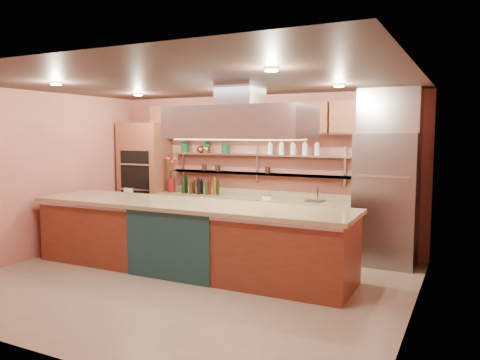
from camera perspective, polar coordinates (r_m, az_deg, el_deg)
The scene contains 21 objects.
floor at distance 6.87m, azimuth -6.28°, elevation -12.18°, with size 6.00×5.00×0.02m, color gray.
ceiling at distance 6.58m, azimuth -6.56°, elevation 11.80°, with size 6.00×5.00×0.02m, color black.
wall_back at distance 8.77m, azimuth 2.52°, elevation 1.17°, with size 6.00×0.04×2.80m, color #AF6152.
wall_front at distance 4.70m, azimuth -23.27°, elevation -3.34°, with size 6.00×0.04×2.80m, color #AF6152.
wall_left at distance 8.58m, azimuth -23.46°, elevation 0.59°, with size 0.04×5.00×2.80m, color #AF6152.
wall_right at distance 5.56m, azimuth 20.53°, elevation -1.90°, with size 0.04×5.00×2.80m, color #AF6152.
oven_stack at distance 9.79m, azimuth -11.48°, elevation 0.07°, with size 0.95×0.64×2.30m, color brown.
refrigerator at distance 7.79m, azimuth 17.38°, elevation -2.27°, with size 0.95×0.72×2.10m, color slate.
back_counter at distance 8.65m, azimuth 1.37°, elevation -5.15°, with size 3.84×0.64×0.93m, color tan.
wall_shelf_lower at distance 8.68m, azimuth 1.86°, elevation 0.79°, with size 3.60×0.26×0.03m, color #A7AAAE.
wall_shelf_upper at distance 8.65m, azimuth 1.87°, elevation 3.10°, with size 3.60×0.26×0.03m, color #A7AAAE.
upper_cabinets at distance 8.58m, azimuth 2.05°, elevation 7.41°, with size 4.60×0.36×0.55m, color brown.
range_hood at distance 6.60m, azimuth 0.04°, elevation 7.03°, with size 2.00×1.00×0.45m, color #A7AAAE.
ceiling_downlights at distance 6.74m, azimuth -5.61°, elevation 11.41°, with size 4.00×2.80×0.02m, color #FFE5A5.
island at distance 7.23m, azimuth -6.40°, elevation -6.89°, with size 5.03×1.09×1.05m, color brown.
flower_vase at distance 9.37m, azimuth -8.35°, elevation -0.59°, with size 0.16×0.16×0.29m, color maroon.
oil_bottle_cluster at distance 9.02m, azimuth -4.91°, elevation -0.88°, with size 0.82×0.23×0.26m, color black.
kitchen_scale at distance 8.38m, azimuth 3.41°, elevation -1.97°, with size 0.17×0.12×0.09m, color white.
bar_faucet at distance 8.16m, azimuth 9.47°, elevation -1.73°, with size 0.03×0.03×0.24m, color white.
copper_kettle at distance 9.20m, azimuth -4.79°, elevation 3.75°, with size 0.17×0.17×0.13m, color #B45529.
green_canister at distance 8.93m, azimuth -1.77°, elevation 3.86°, with size 0.15×0.15×0.18m, color #0E4120.
Camera 1 is at (3.57, -5.48, 2.11)m, focal length 35.00 mm.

